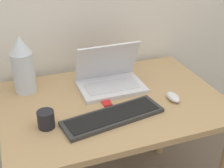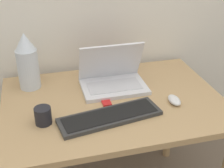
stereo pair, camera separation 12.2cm
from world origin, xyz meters
The scene contains 7 objects.
desk centered at (0.00, 0.37, 0.63)m, with size 1.07×0.75×0.73m.
laptop centered at (0.03, 0.51, 0.78)m, with size 0.33×0.23×0.23m.
keyboard centered at (-0.06, 0.22, 0.74)m, with size 0.48×0.21×0.02m.
mouse centered at (0.28, 0.27, 0.75)m, with size 0.05×0.10×0.03m.
vase centered at (-0.39, 0.61, 0.88)m, with size 0.11×0.11×0.30m.
mp3_player centered at (-0.04, 0.35, 0.74)m, with size 0.04×0.05×0.01m.
mug centered at (-0.34, 0.26, 0.77)m, with size 0.07×0.07×0.08m.
Camera 2 is at (-0.34, -0.89, 1.53)m, focal length 50.00 mm.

